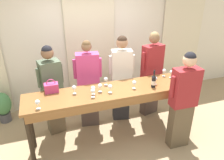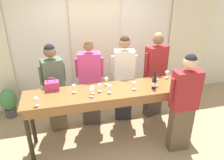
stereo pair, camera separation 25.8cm
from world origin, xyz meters
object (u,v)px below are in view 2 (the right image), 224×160
object	(u,v)px
tasting_bar	(113,97)
wine_glass_by_bottle	(92,88)
wine_glass_front_mid	(36,99)
wine_glass_by_handbag	(134,84)
wine_glass_back_left	(91,90)
wine_glass_center_mid	(109,87)
wine_glass_back_right	(167,73)
guest_cream_sweater	(124,78)
wine_glass_back_mid	(175,82)
wine_bottle	(154,82)
wine_glass_center_right	(106,79)
guest_pink_top	(90,84)
wine_glass_front_left	(99,86)
potted_plant	(9,102)
handbag	(52,85)
wine_glass_center_left	(157,80)
wine_glass_near_host	(174,74)
host_pouring	(184,104)
guest_striped_shirt	(155,75)
wine_glass_front_right	(74,86)
guest_olive_jacket	(54,88)

from	to	relation	value
tasting_bar	wine_glass_by_bottle	xyz separation A→B (m)	(-0.36, -0.02, 0.23)
wine_glass_front_mid	wine_glass_by_handbag	world-z (taller)	same
wine_glass_back_left	wine_glass_by_handbag	world-z (taller)	same
wine_glass_center_mid	wine_glass_back_right	size ratio (longest dim) A/B	1.00
guest_cream_sweater	wine_glass_back_mid	bearing A→B (deg)	-48.61
wine_glass_back_right	wine_glass_by_handbag	bearing A→B (deg)	-158.71
wine_bottle	tasting_bar	bearing A→B (deg)	172.02
wine_glass_center_right	guest_pink_top	size ratio (longest dim) A/B	0.08
wine_glass_front_left	wine_glass_center_right	bearing A→B (deg)	52.45
guest_cream_sweater	potted_plant	distance (m)	2.50
handbag	wine_glass_center_right	distance (m)	0.92
wine_glass_center_right	wine_glass_back_right	size ratio (longest dim) A/B	1.00
wine_glass_center_left	guest_cream_sweater	size ratio (longest dim) A/B	0.08
wine_glass_near_host	wine_glass_front_left	bearing A→B (deg)	-175.07
wine_glass_center_mid	guest_pink_top	size ratio (longest dim) A/B	0.08
tasting_bar	wine_glass_by_handbag	size ratio (longest dim) A/B	20.20
guest_cream_sweater	host_pouring	xyz separation A→B (m)	(0.67, -1.10, -0.04)
wine_glass_by_handbag	guest_pink_top	xyz separation A→B (m)	(-0.65, 0.67, -0.25)
wine_glass_center_right	guest_striped_shirt	distance (m)	1.19
wine_glass_back_mid	guest_striped_shirt	size ratio (longest dim) A/B	0.08
tasting_bar	wine_glass_front_right	distance (m)	0.69
wine_glass_front_left	host_pouring	distance (m)	1.39
wine_glass_back_left	wine_glass_back_right	size ratio (longest dim) A/B	1.00
guest_cream_sweater	potted_plant	size ratio (longest dim) A/B	2.72
guest_striped_shirt	wine_glass_near_host	bearing A→B (deg)	-73.30
wine_glass_front_left	wine_glass_back_left	world-z (taller)	same
wine_glass_front_mid	wine_glass_back_right	distance (m)	2.35
wine_glass_back_right	wine_glass_by_handbag	distance (m)	0.80
wine_glass_front_right	wine_glass_center_left	xyz separation A→B (m)	(1.41, -0.11, -0.00)
wine_glass_center_right	handbag	bearing A→B (deg)	177.83
guest_striped_shirt	host_pouring	bearing A→B (deg)	-89.69
potted_plant	wine_glass_by_handbag	bearing A→B (deg)	-29.76
wine_glass_back_right	wine_glass_by_bottle	xyz separation A→B (m)	(-1.45, -0.27, -0.00)
wine_glass_by_bottle	guest_striped_shirt	distance (m)	1.56
wine_glass_front_right	wine_glass_center_mid	distance (m)	0.58
host_pouring	wine_bottle	bearing A→B (deg)	134.14
wine_glass_back_mid	guest_striped_shirt	xyz separation A→B (m)	(-0.01, 0.76, -0.20)
wine_glass_back_mid	guest_striped_shirt	distance (m)	0.79
tasting_bar	host_pouring	size ratio (longest dim) A/B	1.69
wine_glass_front_right	wine_glass_center_mid	world-z (taller)	same
wine_glass_front_right	wine_glass_back_mid	world-z (taller)	same
wine_glass_back_mid	wine_glass_near_host	bearing A→B (deg)	63.98
guest_olive_jacket	potted_plant	size ratio (longest dim) A/B	2.63
wine_glass_front_right	guest_cream_sweater	bearing A→B (deg)	27.68
guest_cream_sweater	wine_glass_center_right	bearing A→B (deg)	-138.43
guest_striped_shirt	potted_plant	distance (m)	3.13
wine_glass_center_left	guest_olive_jacket	world-z (taller)	guest_olive_jacket
wine_glass_front_right	potted_plant	size ratio (longest dim) A/B	0.22
wine_bottle	wine_glass_center_right	bearing A→B (deg)	155.85
wine_bottle	wine_glass_center_right	xyz separation A→B (m)	(-0.75, 0.34, -0.01)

